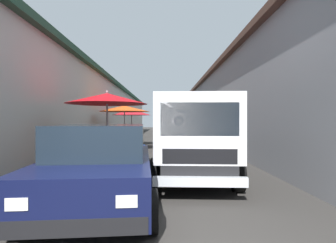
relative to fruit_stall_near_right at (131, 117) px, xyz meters
name	(u,v)px	position (x,y,z in m)	size (l,w,h in m)	color
ground	(160,146)	(-0.43, -1.79, -1.74)	(90.00, 90.00, 0.00)	#33302D
building_left_whitewash	(60,111)	(1.82, 5.00, 0.43)	(49.80, 7.50, 4.33)	beige
building_right_concrete	(260,108)	(1.82, -8.58, 0.64)	(49.80, 7.50, 4.75)	gray
fruit_stall_near_right	(131,117)	(0.00, 0.00, 0.00)	(2.37, 2.37, 2.31)	#9E9EA3
fruit_stall_mid_lane	(125,115)	(-2.63, -0.06, 0.06)	(2.57, 2.57, 2.37)	#9E9EA3
fruit_stall_far_left	(107,112)	(-8.29, -0.35, 0.05)	(2.40, 2.40, 2.42)	#9E9EA3
hatchback_car	(102,164)	(-11.31, -0.90, -1.00)	(4.03, 2.16, 1.45)	#0F1438
delivery_truck	(195,141)	(-9.81, -2.79, -0.70)	(5.01, 2.18, 2.08)	black
vendor_by_crates	(175,129)	(2.59, -2.78, -0.80)	(0.56, 0.42, 1.63)	navy
parked_scooter	(187,141)	(-2.14, -3.24, -1.29)	(1.68, 0.51, 1.14)	black
plastic_stool	(142,147)	(-4.24, -1.04, -1.42)	(0.30, 0.30, 0.43)	#194CB2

